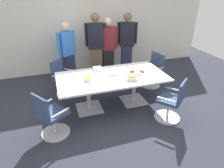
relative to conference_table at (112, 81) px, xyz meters
The scene contains 16 objects.
ground_plane 0.63m from the conference_table, ahead, with size 10.00×10.00×0.01m, color #2D303D.
back_wall 2.52m from the conference_table, 90.00° to the left, with size 8.00×0.10×2.80m, color white.
conference_table is the anchor object (origin of this frame).
office_chair_0 1.36m from the conference_table, 138.65° to the left, with size 0.76×0.76×0.91m.
office_chair_1 1.54m from the conference_table, 154.97° to the right, with size 0.75×0.75×0.91m.
office_chair_2 1.36m from the conference_table, 41.76° to the right, with size 0.76×0.76×0.91m.
office_chair_3 1.54m from the conference_table, 24.52° to the left, with size 0.69×0.69×0.91m.
person_standing_0 1.80m from the conference_table, 115.72° to the left, with size 0.55×0.43×1.69m.
person_standing_1 1.68m from the conference_table, 88.33° to the left, with size 0.61×0.31×1.89m.
person_standing_2 1.71m from the conference_table, 76.11° to the left, with size 0.61×0.26×1.75m.
person_standing_3 1.99m from the conference_table, 58.86° to the left, with size 0.61×0.32×1.85m.
snack_bowl_chips_yellow 0.58m from the conference_table, behind, with size 0.19×0.19×0.10m.
snack_bowl_cookies 0.50m from the conference_table, 40.47° to the right, with size 0.24×0.24×0.11m.
donut_platter 0.62m from the conference_table, ahead, with size 0.33×0.33×0.04m.
plate_stack 0.17m from the conference_table, 44.99° to the left, with size 0.20×0.20×0.04m.
napkin_pile 0.50m from the conference_table, 119.08° to the left, with size 0.19×0.19×0.07m, color white.
Camera 1 is at (-1.20, -3.71, 2.55)m, focal length 31.09 mm.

